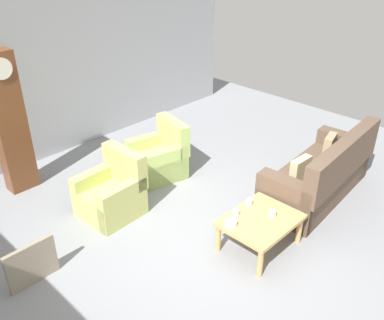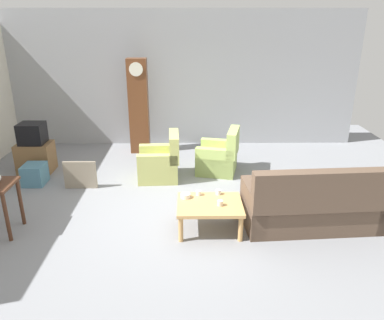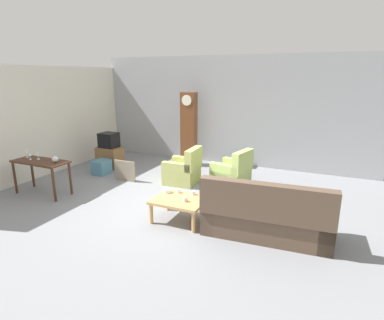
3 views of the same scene
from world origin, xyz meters
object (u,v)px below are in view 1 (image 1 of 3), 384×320
object	(u,v)px
cup_white_porcelain	(236,213)
couch_floral	(320,175)
armchair_olive_near	(112,194)
framed_picture_leaning	(32,264)
grandfather_clock	(10,124)
armchair_olive_far	(159,158)
cup_cream_tall	(273,213)
bowl_white_stacked	(231,223)
coffee_table_wood	(260,223)
cup_blue_rimmed	(249,202)

from	to	relation	value
cup_white_porcelain	couch_floral	bearing A→B (deg)	-7.13
armchair_olive_near	framed_picture_leaning	size ratio (longest dim) A/B	1.53
couch_floral	grandfather_clock	world-z (taller)	grandfather_clock
armchair_olive_far	cup_white_porcelain	size ratio (longest dim) A/B	11.88
armchair_olive_near	framed_picture_leaning	bearing A→B (deg)	-162.80
armchair_olive_far	cup_cream_tall	distance (m)	2.34
cup_white_porcelain	cup_cream_tall	distance (m)	0.46
armchair_olive_near	grandfather_clock	bearing A→B (deg)	110.20
cup_white_porcelain	bowl_white_stacked	world-z (taller)	cup_white_porcelain
coffee_table_wood	cup_blue_rimmed	bearing A→B (deg)	63.31
grandfather_clock	bowl_white_stacked	bearing A→B (deg)	-72.13
couch_floral	framed_picture_leaning	bearing A→B (deg)	159.78
armchair_olive_near	cup_cream_tall	distance (m)	2.26
coffee_table_wood	framed_picture_leaning	size ratio (longest dim) A/B	1.60
framed_picture_leaning	cup_blue_rimmed	size ratio (longest dim) A/B	7.58
couch_floral	bowl_white_stacked	xyz separation A→B (m)	(-1.95, 0.13, 0.12)
armchair_olive_near	cup_blue_rimmed	world-z (taller)	armchair_olive_near
armchair_olive_near	coffee_table_wood	xyz separation A→B (m)	(0.85, -1.94, 0.07)
couch_floral	framed_picture_leaning	xyz separation A→B (m)	(-3.91, 1.44, -0.09)
cup_white_porcelain	cup_cream_tall	size ratio (longest dim) A/B	0.90
armchair_olive_near	cup_blue_rimmed	distance (m)	1.94
framed_picture_leaning	cup_cream_tall	distance (m)	2.93
armchair_olive_far	bowl_white_stacked	distance (m)	2.18
grandfather_clock	bowl_white_stacked	xyz separation A→B (m)	(1.08, -3.35, -0.62)
grandfather_clock	cup_white_porcelain	distance (m)	3.56
couch_floral	cup_cream_tall	xyz separation A→B (m)	(-1.44, -0.12, 0.12)
coffee_table_wood	cup_blue_rimmed	size ratio (longest dim) A/B	12.13
armchair_olive_near	cup_white_porcelain	size ratio (longest dim) A/B	11.64
coffee_table_wood	bowl_white_stacked	bearing A→B (deg)	152.69
armchair_olive_near	grandfather_clock	size ratio (longest dim) A/B	0.42
couch_floral	armchair_olive_far	size ratio (longest dim) A/B	2.29
couch_floral	bowl_white_stacked	size ratio (longest dim) A/B	14.63
cup_white_porcelain	cup_cream_tall	xyz separation A→B (m)	(0.30, -0.34, 0.00)
coffee_table_wood	framed_picture_leaning	bearing A→B (deg)	147.25
couch_floral	armchair_olive_far	world-z (taller)	couch_floral
couch_floral	framed_picture_leaning	world-z (taller)	couch_floral
armchair_olive_far	grandfather_clock	xyz separation A→B (m)	(-1.76, 1.28, 0.78)
cup_cream_tall	bowl_white_stacked	xyz separation A→B (m)	(-0.51, 0.26, -0.01)
armchair_olive_near	armchair_olive_far	distance (m)	1.22
armchair_olive_far	coffee_table_wood	xyz separation A→B (m)	(-0.33, -2.25, 0.07)
grandfather_clock	cup_white_porcelain	world-z (taller)	grandfather_clock
coffee_table_wood	couch_floral	bearing A→B (deg)	1.85
cup_cream_tall	cup_white_porcelain	bearing A→B (deg)	131.68
framed_picture_leaning	cup_blue_rimmed	distance (m)	2.75
armchair_olive_near	cup_cream_tall	world-z (taller)	armchair_olive_near
coffee_table_wood	grandfather_clock	bearing A→B (deg)	112.15
armchair_olive_far	grandfather_clock	distance (m)	2.32
couch_floral	coffee_table_wood	xyz separation A→B (m)	(-1.59, -0.05, 0.02)
couch_floral	armchair_olive_near	xyz separation A→B (m)	(-2.44, 1.89, -0.05)
grandfather_clock	cup_blue_rimmed	bearing A→B (deg)	-63.91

